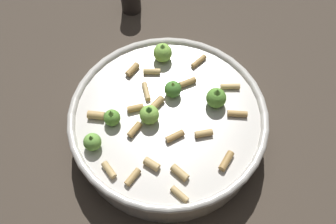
% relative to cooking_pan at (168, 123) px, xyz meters
% --- Properties ---
extents(ground_plane, '(2.40, 2.40, 0.00)m').
position_rel_cooking_pan_xyz_m(ground_plane, '(0.00, 0.00, -0.04)').
color(ground_plane, '#42382D').
extents(cooking_pan, '(0.33, 0.33, 0.11)m').
position_rel_cooking_pan_xyz_m(cooking_pan, '(0.00, 0.00, 0.00)').
color(cooking_pan, beige).
rests_on(cooking_pan, ground).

